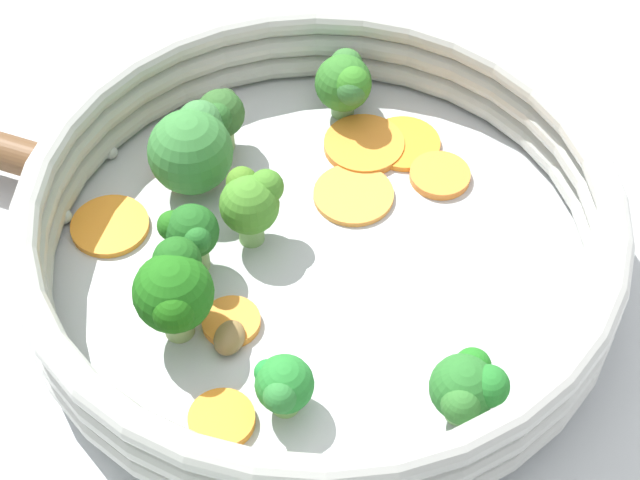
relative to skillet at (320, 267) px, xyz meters
The scene contains 22 objects.
ground_plane 0.01m from the skillet, ahead, with size 4.00×4.00×0.00m, color #B2B7BA.
skillet is the anchor object (origin of this frame).
skillet_rim_wall 0.03m from the skillet, ahead, with size 0.31×0.31×0.05m.
skillet_rivet_left 0.14m from the skillet, 158.56° to the left, with size 0.01×0.01×0.01m, color #B6B9BA.
skillet_rivet_right 0.14m from the skillet, behind, with size 0.01×0.01×0.01m, color #B0B8B6.
carrot_slice_0 0.05m from the skillet, 77.13° to the left, with size 0.05×0.05×0.00m, color orange.
carrot_slice_1 0.12m from the skillet, behind, with size 0.04×0.04×0.00m, color orange.
carrot_slice_2 0.09m from the skillet, 83.02° to the left, with size 0.05×0.05×0.00m, color orange.
carrot_slice_3 0.10m from the skillet, 70.03° to the left, with size 0.04×0.04×0.00m, color orange.
carrot_slice_4 0.11m from the skillet, 104.64° to the right, with size 0.03×0.03×0.01m, color orange.
carrot_slice_5 0.09m from the skillet, 50.78° to the left, with size 0.03×0.03×0.00m, color orange.
carrot_slice_6 0.06m from the skillet, 125.75° to the right, with size 0.03×0.03×0.00m, color orange.
carrot_slice_7 0.10m from the skillet, 147.95° to the left, with size 0.04×0.04×0.00m, color orange.
broccoli_floret_0 0.09m from the skillet, 136.09° to the right, with size 0.04×0.05×0.05m.
broccoli_floret_1 0.11m from the skillet, 134.58° to the left, with size 0.03×0.03×0.04m.
broccoli_floret_2 0.12m from the skillet, 44.63° to the right, with size 0.04×0.04×0.04m.
broccoli_floret_3 0.10m from the skillet, 151.59° to the left, with size 0.05×0.05×0.05m.
broccoli_floret_4 0.08m from the skillet, 164.48° to the right, with size 0.03×0.03×0.04m.
broccoli_floret_5 0.10m from the skillet, 89.78° to the right, with size 0.03×0.03×0.03m.
broccoli_floret_6 0.12m from the skillet, 92.58° to the left, with size 0.04×0.04×0.04m.
broccoli_floret_7 0.05m from the skillet, 167.01° to the left, with size 0.03×0.03×0.04m.
mushroom_piece_0 0.07m from the skillet, 118.58° to the right, with size 0.02×0.02×0.01m, color olive.
Camera 1 is at (0.06, -0.35, 0.46)m, focal length 60.00 mm.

